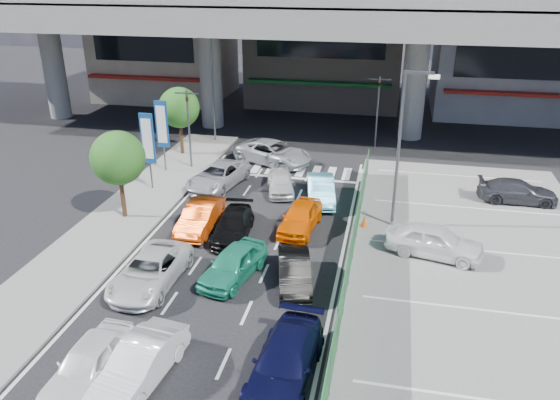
% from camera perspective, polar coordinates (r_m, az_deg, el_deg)
% --- Properties ---
extents(ground, '(120.00, 120.00, 0.00)m').
position_cam_1_polar(ground, '(24.62, -5.32, -7.26)').
color(ground, black).
rests_on(ground, ground).
extents(parking_lot, '(12.00, 28.00, 0.06)m').
position_cam_1_polar(parking_lot, '(25.83, 20.35, -7.12)').
color(parking_lot, slate).
rests_on(parking_lot, ground).
extents(sidewalk_left, '(4.00, 30.00, 0.12)m').
position_cam_1_polar(sidewalk_left, '(30.36, -15.87, -1.71)').
color(sidewalk_left, slate).
rests_on(sidewalk_left, ground).
extents(fence_run, '(0.16, 22.00, 1.80)m').
position_cam_1_polar(fence_run, '(24.17, 7.47, -5.53)').
color(fence_run, '#1E592A').
rests_on(fence_run, ground).
extents(expressway, '(64.00, 14.00, 10.75)m').
position_cam_1_polar(expressway, '(42.78, 3.17, 18.49)').
color(expressway, slate).
rests_on(expressway, ground).
extents(building_west, '(12.00, 10.90, 13.00)m').
position_cam_1_polar(building_west, '(57.07, -12.03, 17.05)').
color(building_west, gray).
rests_on(building_west, ground).
extents(building_center, '(14.00, 10.90, 15.00)m').
position_cam_1_polar(building_center, '(53.72, 5.05, 18.13)').
color(building_center, gray).
rests_on(building_center, ground).
extents(building_east, '(12.00, 10.90, 12.00)m').
position_cam_1_polar(building_east, '(53.34, 22.76, 14.81)').
color(building_east, gray).
rests_on(building_east, ground).
extents(traffic_light_left, '(1.60, 1.24, 5.20)m').
position_cam_1_polar(traffic_light_left, '(35.61, -9.62, 9.25)').
color(traffic_light_left, '#595B60').
rests_on(traffic_light_left, ground).
extents(traffic_light_right, '(1.60, 1.24, 5.20)m').
position_cam_1_polar(traffic_light_right, '(40.07, 10.27, 10.81)').
color(traffic_light_right, '#595B60').
rests_on(traffic_light_right, ground).
extents(street_lamp_right, '(1.65, 0.22, 8.00)m').
position_cam_1_polar(street_lamp_right, '(27.27, 12.76, 6.37)').
color(street_lamp_right, '#595B60').
rests_on(street_lamp_right, ground).
extents(street_lamp_left, '(1.65, 0.22, 8.00)m').
position_cam_1_polar(street_lamp_left, '(40.97, -6.84, 12.49)').
color(street_lamp_left, '#595B60').
rests_on(street_lamp_left, ground).
extents(signboard_near, '(0.80, 0.14, 4.70)m').
position_cam_1_polar(signboard_near, '(32.70, -13.65, 6.03)').
color(signboard_near, '#595B60').
rests_on(signboard_near, ground).
extents(signboard_far, '(0.80, 0.14, 4.70)m').
position_cam_1_polar(signboard_far, '(35.47, -12.23, 7.53)').
color(signboard_far, '#595B60').
rests_on(signboard_far, ground).
extents(tree_near, '(2.80, 2.80, 4.80)m').
position_cam_1_polar(tree_near, '(29.14, -16.59, 4.21)').
color(tree_near, '#382314').
rests_on(tree_near, ground).
extents(tree_far, '(2.80, 2.80, 4.80)m').
position_cam_1_polar(tree_far, '(38.57, -10.49, 9.46)').
color(tree_far, '#382314').
rests_on(tree_far, ground).
extents(van_white_back_left, '(1.83, 4.13, 1.38)m').
position_cam_1_polar(van_white_back_left, '(19.45, -19.33, -15.74)').
color(van_white_back_left, white).
rests_on(van_white_back_left, ground).
extents(hatch_white_back_mid, '(1.98, 4.34, 1.38)m').
position_cam_1_polar(hatch_white_back_mid, '(18.94, -14.41, -16.24)').
color(hatch_white_back_mid, white).
rests_on(hatch_white_back_mid, ground).
extents(minivan_navy_back, '(2.25, 4.88, 1.38)m').
position_cam_1_polar(minivan_navy_back, '(18.47, 0.57, -16.54)').
color(minivan_navy_back, black).
rests_on(minivan_navy_back, ground).
extents(sedan_white_mid_left, '(2.36, 4.91, 1.35)m').
position_cam_1_polar(sedan_white_mid_left, '(23.75, -13.42, -7.21)').
color(sedan_white_mid_left, silver).
rests_on(sedan_white_mid_left, ground).
extents(taxi_teal_mid, '(2.54, 4.32, 1.38)m').
position_cam_1_polar(taxi_teal_mid, '(23.67, -4.90, -6.67)').
color(taxi_teal_mid, '#1F8F6E').
rests_on(taxi_teal_mid, ground).
extents(hatch_black_mid_right, '(2.15, 4.01, 1.25)m').
position_cam_1_polar(hatch_black_mid_right, '(23.19, 1.50, -7.46)').
color(hatch_black_mid_right, black).
rests_on(hatch_black_mid_right, ground).
extents(taxi_orange_left, '(1.46, 4.19, 1.38)m').
position_cam_1_polar(taxi_orange_left, '(28.03, -8.31, -1.76)').
color(taxi_orange_left, '#E1450A').
rests_on(taxi_orange_left, ground).
extents(sedan_black_mid, '(2.13, 4.38, 1.23)m').
position_cam_1_polar(sedan_black_mid, '(27.11, -4.95, -2.69)').
color(sedan_black_mid, black).
rests_on(sedan_black_mid, ground).
extents(taxi_orange_right, '(2.00, 4.19, 1.38)m').
position_cam_1_polar(taxi_orange_right, '(27.74, 2.14, -1.80)').
color(taxi_orange_right, '#F96500').
rests_on(taxi_orange_right, ground).
extents(wagon_silver_front_left, '(3.27, 5.33, 1.38)m').
position_cam_1_polar(wagon_silver_front_left, '(33.26, -6.48, 2.52)').
color(wagon_silver_front_left, '#A3A4AA').
rests_on(wagon_silver_front_left, ground).
extents(sedan_white_front_mid, '(2.38, 3.95, 1.26)m').
position_cam_1_polar(sedan_white_front_mid, '(32.27, 0.04, 1.89)').
color(sedan_white_front_mid, silver).
rests_on(sedan_white_front_mid, ground).
extents(kei_truck_front_right, '(2.21, 4.39, 1.38)m').
position_cam_1_polar(kei_truck_front_right, '(31.09, 4.29, 1.07)').
color(kei_truck_front_right, '#68CAEE').
rests_on(kei_truck_front_right, ground).
extents(crossing_wagon_silver, '(6.02, 4.46, 1.52)m').
position_cam_1_polar(crossing_wagon_silver, '(36.98, -0.74, 4.99)').
color(crossing_wagon_silver, '#A1A5A8').
rests_on(crossing_wagon_silver, ground).
extents(parked_sedan_white, '(4.70, 2.74, 1.50)m').
position_cam_1_polar(parked_sedan_white, '(26.16, 15.86, -4.12)').
color(parked_sedan_white, white).
rests_on(parked_sedan_white, parking_lot).
extents(parked_sedan_dgrey, '(4.35, 1.80, 1.26)m').
position_cam_1_polar(parked_sedan_dgrey, '(33.63, 23.57, 0.85)').
color(parked_sedan_dgrey, '#333339').
rests_on(parked_sedan_dgrey, parking_lot).
extents(traffic_cone, '(0.40, 0.40, 0.62)m').
position_cam_1_polar(traffic_cone, '(28.34, 8.80, -2.21)').
color(traffic_cone, '#EC560D').
rests_on(traffic_cone, parking_lot).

